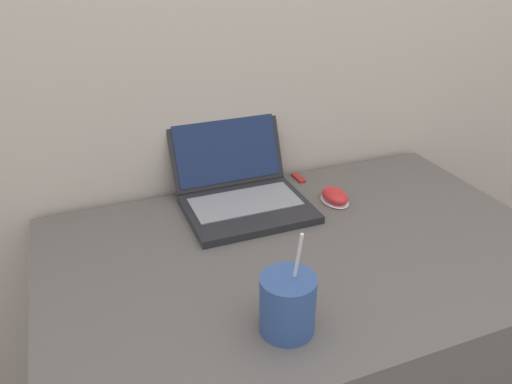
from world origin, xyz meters
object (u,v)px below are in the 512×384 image
object	(u,v)px
usb_stick	(299,178)
laptop	(239,184)
drink_cup	(288,303)
computer_mouse	(335,196)

from	to	relation	value
usb_stick	laptop	bearing A→B (deg)	-162.42
laptop	usb_stick	distance (m)	0.23
laptop	drink_cup	xyz separation A→B (m)	(-0.09, -0.49, 0.00)
drink_cup	computer_mouse	size ratio (longest dim) A/B	2.21
laptop	computer_mouse	bearing A→B (deg)	-21.56
drink_cup	computer_mouse	distance (m)	0.52
computer_mouse	usb_stick	size ratio (longest dim) A/B	1.63
drink_cup	laptop	bearing A→B (deg)	79.95
laptop	drink_cup	world-z (taller)	laptop
drink_cup	usb_stick	world-z (taller)	drink_cup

